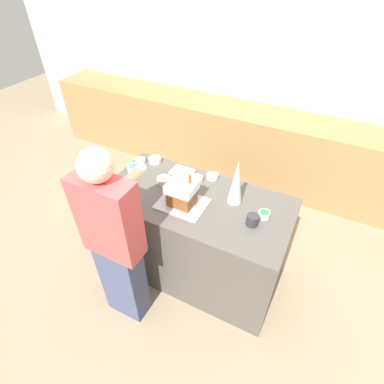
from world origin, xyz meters
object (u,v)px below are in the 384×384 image
Objects in this scene: candy_bowl_behind_tray at (155,160)px; person at (115,244)px; decorative_tree at (236,182)px; candy_bowl_beside_tree at (264,214)px; candy_bowl_far_left at (140,161)px; candy_bowl_center_rear at (164,180)px; candy_bowl_front_corner at (134,168)px; candy_bowl_near_tray_left at (197,179)px; baking_tray at (182,203)px; cookbook at (182,172)px; candy_bowl_near_tray_right at (212,176)px; gingerbread_house at (182,193)px; mug at (252,220)px.

candy_bowl_behind_tray is 0.07× the size of person.
decorative_tree is at bearing 50.57° from person.
candy_bowl_beside_tree reaches higher than candy_bowl_far_left.
candy_bowl_front_corner is at bearing 175.90° from candy_bowl_center_rear.
decorative_tree is at bearing -14.84° from candy_bowl_near_tray_left.
baking_tray is at bearing -27.97° from candy_bowl_far_left.
cookbook reaches higher than baking_tray.
person is at bearing -105.10° from candy_bowl_near_tray_left.
person is at bearing -142.20° from candy_bowl_beside_tree.
candy_bowl_far_left is at bearing -173.07° from candy_bowl_near_tray_right.
decorative_tree is 0.39m from candy_bowl_near_tray_right.
baking_tray is 3.67× the size of candy_bowl_near_tray_right.
candy_bowl_front_corner reaches higher than candy_bowl_beside_tree.
gingerbread_house is 2.44× the size of candy_bowl_behind_tray.
decorative_tree is 3.50× the size of candy_bowl_behind_tray.
baking_tray is 0.42m from cookbook.
candy_bowl_front_corner is 1.19m from mug.
candy_bowl_front_corner is 0.23m from candy_bowl_behind_tray.
candy_bowl_center_rear is at bearing -24.31° from candy_bowl_far_left.
candy_bowl_far_left reaches higher than baking_tray.
candy_bowl_beside_tree is 1.27m from candy_bowl_far_left.
candy_bowl_beside_tree is 1.13m from person.
cookbook is 0.84m from mug.
candy_bowl_front_corner is at bearing -156.70° from cookbook.
candy_bowl_center_rear is at bearing 178.57° from candy_bowl_beside_tree.
candy_bowl_center_rear is 1.15× the size of candy_bowl_near_tray_right.
candy_bowl_center_rear is (-0.90, 0.02, -0.00)m from candy_bowl_beside_tree.
candy_bowl_far_left is at bearing 155.69° from candy_bowl_center_rear.
candy_bowl_beside_tree is 1.23m from candy_bowl_front_corner.
decorative_tree is at bearing 1.31° from candy_bowl_front_corner.
baking_tray is at bearing -84.65° from candy_bowl_near_tray_left.
gingerbread_house reaches higher than candy_bowl_near_tray_left.
candy_bowl_front_corner is at bearing 161.95° from baking_tray.
candy_bowl_center_rear is 0.29m from candy_bowl_near_tray_left.
cookbook is at bearing 86.10° from person.
candy_bowl_near_tray_right is 1.15× the size of mug.
candy_bowl_beside_tree is 0.81× the size of candy_bowl_behind_tray.
mug reaches higher than candy_bowl_far_left.
candy_bowl_near_tray_left is at bearing 31.46° from candy_bowl_center_rear.
baking_tray is 0.64m from candy_bowl_beside_tree.
candy_bowl_far_left is 1.24m from mug.
candy_bowl_beside_tree is 0.06× the size of person.
person reaches higher than baking_tray.
candy_bowl_near_tray_left is at bearing 165.31° from candy_bowl_beside_tree.
person reaches higher than gingerbread_house.
candy_bowl_behind_tray is 0.34m from candy_bowl_center_rear.
candy_bowl_beside_tree is at bearing 63.84° from mug.
mug is at bearing -23.62° from cookbook.
candy_bowl_front_corner is (-0.61, 0.20, -0.08)m from gingerbread_house.
baking_tray is 0.66m from candy_bowl_behind_tray.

